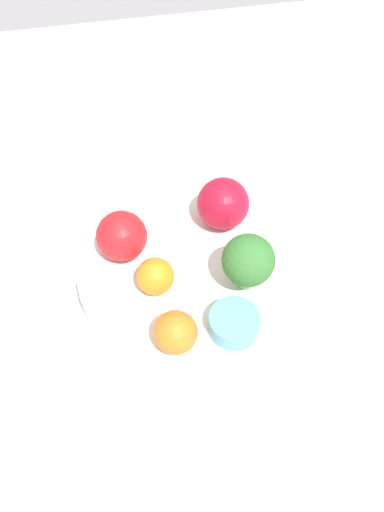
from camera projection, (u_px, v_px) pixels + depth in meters
name	position (u px, v px, depth m)	size (l,w,h in m)	color
ground_plane	(192.00, 290.00, 0.58)	(6.00, 6.00, 0.00)	gray
table_surface	(192.00, 285.00, 0.57)	(1.20, 1.20, 0.02)	silver
bowl	(192.00, 271.00, 0.55)	(0.25, 0.25, 0.03)	white
broccoli	(248.00, 261.00, 0.49)	(0.05, 0.05, 0.07)	#8CB76B
apple_red	(122.00, 236.00, 0.52)	(0.05, 0.05, 0.05)	red
apple_green	(223.00, 204.00, 0.55)	(0.06, 0.06, 0.06)	#B7142D
orange_front	(176.00, 333.00, 0.46)	(0.04, 0.04, 0.04)	orange
orange_back	(155.00, 276.00, 0.50)	(0.04, 0.04, 0.04)	orange
small_cup	(234.00, 323.00, 0.48)	(0.05, 0.05, 0.02)	#66B2DB
napkin	(43.00, 450.00, 0.45)	(0.15, 0.15, 0.01)	silver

